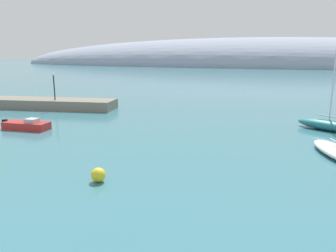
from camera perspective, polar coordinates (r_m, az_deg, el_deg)
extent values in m
cube|color=gray|center=(52.24, -23.33, 3.63)|extent=(27.04, 9.01, 1.31)
ellipsoid|color=#8E99AD|center=(198.13, 13.54, 9.89)|extent=(302.50, 66.90, 31.38)
ellipsoid|color=#1E6B70|center=(37.55, 25.63, 0.13)|extent=(6.60, 4.79, 1.06)
cylinder|color=silver|center=(36.96, 26.25, 6.62)|extent=(0.16, 0.16, 7.49)
cube|color=silver|center=(37.28, 26.17, 1.38)|extent=(2.60, 1.47, 0.10)
cube|color=red|center=(37.25, -22.91, 0.05)|extent=(4.83, 2.19, 0.76)
cube|color=black|center=(38.83, -25.97, 0.53)|extent=(0.47, 0.40, 0.69)
cube|color=#B2B7C1|center=(36.72, -22.11, 0.87)|extent=(1.22, 1.15, 0.40)
sphere|color=yellow|center=(21.05, -11.76, -8.13)|extent=(0.89, 0.89, 0.89)
cylinder|color=black|center=(48.48, -18.76, 6.15)|extent=(0.16, 0.16, 3.32)
sphere|color=#EAEACC|center=(48.33, -18.91, 8.31)|extent=(0.36, 0.36, 0.36)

